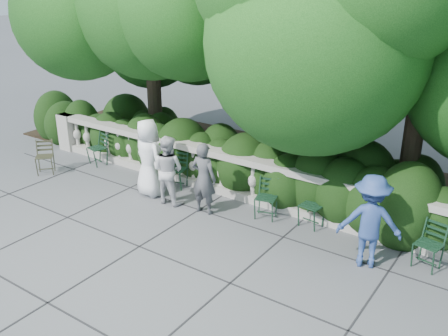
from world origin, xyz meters
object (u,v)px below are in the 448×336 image
Objects in this scene: chair_a at (94,166)px; chair_weathered at (46,176)px; chair_b at (174,189)px; chair_d at (263,221)px; person_casual_man at (168,170)px; chair_c at (306,229)px; person_businessman at (149,158)px; person_woman_grey at (204,178)px; chair_e at (421,271)px; person_older_blue at (370,221)px.

chair_a and chair_weathered have the same top height.
chair_b is 2.46m from chair_d.
chair_weathered is at bearing 5.38° from person_casual_man.
chair_c is 0.56× the size of person_casual_man.
person_woman_grey is at bearing -166.17° from person_businessman.
chair_weathered is at bearing 175.37° from chair_d.
chair_b is (2.66, 0.05, 0.00)m from chair_a.
chair_a is 0.55× the size of person_woman_grey.
person_businessman is (-5.82, -0.31, 0.87)m from chair_e.
chair_e is (5.54, -0.18, 0.00)m from chair_b.
chair_b is at bearing 14.14° from chair_a.
chair_a is at bearing -24.51° from person_older_blue.
chair_c is 2.28m from person_woman_grey.
chair_weathered is 3.04m from person_businessman.
person_businessman is (-0.28, -0.49, 0.87)m from chair_b.
person_older_blue is at bearing 9.47° from chair_a.
chair_c is 0.51× the size of person_older_blue.
chair_b is 0.55× the size of person_woman_grey.
chair_d is (2.46, -0.15, 0.00)m from chair_b.
chair_d and chair_e have the same top height.
chair_a is 1.20m from chair_weathered.
person_businessman reaches higher than person_casual_man.
chair_weathered is at bearing -16.14° from person_older_blue.
chair_e is 0.55× the size of person_woman_grey.
person_older_blue reaches higher than chair_e.
chair_d is at bearing 11.92° from chair_a.
chair_a is 0.51× the size of person_older_blue.
person_casual_man is (2.98, -0.51, 0.75)m from chair_a.
chair_d and chair_weathered have the same top height.
person_businessman is at bearing -21.17° from person_older_blue.
person_casual_man is at bearing -20.31° from person_older_blue.
chair_d is at bearing -169.93° from chair_e.
chair_a and chair_e have the same top height.
person_casual_man reaches higher than chair_c.
chair_b is at bearing -104.92° from person_businessman.
person_older_blue is (4.37, 0.04, 0.07)m from person_casual_man.
chair_d is 1.00× the size of chair_e.
chair_c is at bearing 13.96° from chair_a.
person_woman_grey is at bearing -36.58° from chair_weathered.
person_casual_man is at bearing -2.03° from person_woman_grey.
person_older_blue is at bearing -18.35° from chair_b.
person_older_blue reaches higher than chair_c.
person_businessman reaches higher than chair_b.
chair_d is at bearing -168.17° from person_woman_grey.
chair_e is (8.20, -0.13, 0.00)m from chair_a.
chair_e is 0.56× the size of person_casual_man.
person_woman_grey is (1.52, -0.03, -0.11)m from person_businessman.
chair_c is 3.14m from person_casual_man.
chair_c is 1.00× the size of chair_e.
chair_c is 2.24m from chair_e.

